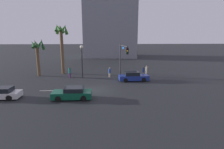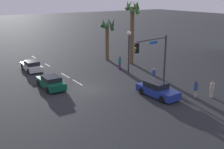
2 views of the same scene
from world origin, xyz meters
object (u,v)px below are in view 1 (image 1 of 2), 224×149
(car_2, at_px, (133,77))
(pedestrian_1, at_px, (110,72))
(car_0, at_px, (72,93))
(car_1, at_px, (1,93))
(palm_tree_0, at_px, (38,50))
(streetlamp, at_px, (82,55))
(pedestrian_3, at_px, (143,71))
(pedestrian_0, at_px, (147,70))
(building_0, at_px, (111,8))
(pedestrian_2, at_px, (70,72))
(traffic_signal, at_px, (123,56))
(palm_tree_1, at_px, (62,39))

(car_2, height_order, pedestrian_1, pedestrian_1)
(car_0, bearing_deg, car_1, 176.57)
(palm_tree_0, bearing_deg, streetlamp, -12.69)
(car_0, xyz_separation_m, pedestrian_3, (10.25, 10.72, 0.25))
(car_1, xyz_separation_m, pedestrian_1, (12.51, 9.97, 0.24))
(pedestrian_0, height_order, building_0, building_0)
(pedestrian_1, bearing_deg, car_0, -113.17)
(pedestrian_3, xyz_separation_m, building_0, (-4.41, 28.74, 13.83))
(car_2, height_order, streetlamp, streetlamp)
(pedestrian_1, height_order, building_0, building_0)
(streetlamp, relative_size, pedestrian_2, 2.98)
(car_0, relative_size, traffic_signal, 0.78)
(palm_tree_1, height_order, building_0, building_0)
(traffic_signal, distance_m, streetlamp, 6.64)
(car_0, xyz_separation_m, palm_tree_0, (-7.56, 11.95, 3.75))
(pedestrian_3, height_order, building_0, building_0)
(palm_tree_1, relative_size, building_0, 0.30)
(traffic_signal, distance_m, palm_tree_1, 11.67)
(car_2, xyz_separation_m, building_0, (-2.20, 31.69, 14.05))
(car_2, bearing_deg, pedestrian_0, 54.23)
(car_0, xyz_separation_m, pedestrian_1, (4.47, 10.45, 0.22))
(traffic_signal, height_order, streetlamp, traffic_signal)
(car_0, xyz_separation_m, building_0, (5.84, 39.46, 14.07))
(car_2, relative_size, pedestrian_0, 2.82)
(car_0, distance_m, streetlamp, 10.73)
(car_1, relative_size, pedestrian_2, 2.43)
(pedestrian_1, relative_size, palm_tree_1, 0.18)
(pedestrian_1, xyz_separation_m, palm_tree_1, (-8.36, 3.18, 5.29))
(pedestrian_0, height_order, pedestrian_3, pedestrian_3)
(pedestrian_0, relative_size, palm_tree_0, 0.25)
(traffic_signal, xyz_separation_m, building_0, (-0.60, 30.73, 10.90))
(car_1, height_order, palm_tree_1, palm_tree_1)
(car_1, distance_m, traffic_signal, 16.97)
(car_1, height_order, pedestrian_1, pedestrian_1)
(car_2, distance_m, pedestrian_2, 10.49)
(car_0, bearing_deg, pedestrian_0, 47.30)
(car_0, bearing_deg, pedestrian_1, 66.83)
(pedestrian_0, height_order, palm_tree_0, palm_tree_0)
(traffic_signal, bearing_deg, palm_tree_0, 167.04)
(pedestrian_2, bearing_deg, palm_tree_1, 118.32)
(pedestrian_0, distance_m, pedestrian_1, 6.81)
(pedestrian_0, bearing_deg, car_0, -132.70)
(streetlamp, bearing_deg, building_0, 78.65)
(car_2, distance_m, streetlamp, 9.00)
(car_1, relative_size, streetlamp, 0.81)
(car_1, relative_size, pedestrian_0, 2.66)
(car_1, relative_size, palm_tree_1, 0.49)
(palm_tree_1, bearing_deg, building_0, 69.37)
(car_1, xyz_separation_m, building_0, (13.87, 38.98, 14.10))
(car_1, bearing_deg, car_2, 24.40)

